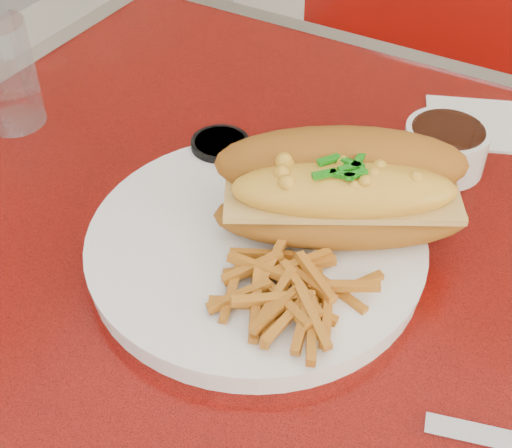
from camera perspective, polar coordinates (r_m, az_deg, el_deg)
The scene contains 9 objects.
diner_table at distance 0.78m, azimuth 11.40°, elevation -13.81°, with size 1.23×0.83×0.77m.
dinner_plate at distance 0.66m, azimuth 0.00°, elevation -1.76°, with size 0.36×0.36×0.02m.
mac_hoagie at distance 0.64m, azimuth 6.88°, elevation 2.74°, with size 0.26×0.21×0.10m.
fries_pile at distance 0.59m, azimuth 2.47°, elevation -5.05°, with size 0.10×0.09×0.03m, color orange, non-canonical shape.
fork at distance 0.62m, azimuth 3.18°, elevation -4.56°, with size 0.08×0.14×0.00m.
gravy_ramekin at distance 0.78m, azimuth 14.88°, elevation 6.00°, with size 0.11×0.11×0.05m.
sauce_cup_left at distance 0.77m, azimuth -2.85°, elevation 5.80°, with size 0.07×0.07×0.03m.
water_tumbler at distance 0.86m, azimuth -19.51°, elevation 11.21°, with size 0.07×0.07×0.12m, color #A2BCD0.
paper_napkin at distance 0.87m, azimuth 17.02°, elevation 7.68°, with size 0.11×0.11×0.00m, color white.
Camera 1 is at (0.08, -0.44, 1.24)m, focal length 50.00 mm.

